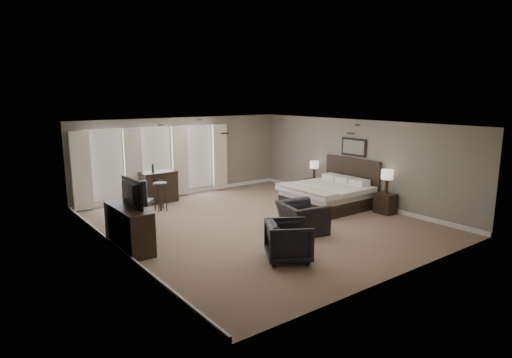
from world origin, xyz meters
TOP-DOWN VIEW (x-y plane):
  - room at (0.00, 0.00)m, footprint 7.60×8.60m
  - window_bay at (-1.00, 4.11)m, footprint 5.25×0.20m
  - bed at (2.58, 0.04)m, footprint 2.22×2.12m
  - nightstand_near at (3.47, -1.41)m, footprint 0.43×0.53m
  - nightstand_far at (3.47, 1.49)m, footprint 0.41×0.50m
  - lamp_near at (3.47, -1.41)m, footprint 0.33×0.33m
  - lamp_far at (3.47, 1.49)m, footprint 0.30×0.30m
  - wall_art at (3.70, 0.04)m, footprint 0.04×0.96m
  - dresser at (-3.45, 0.15)m, footprint 0.53×1.64m
  - tv at (-3.45, 0.15)m, footprint 0.62×1.07m
  - armchair_near at (0.39, -1.24)m, footprint 0.95×1.26m
  - armchair_far at (-1.08, -2.42)m, footprint 1.15×1.17m
  - bar_counter at (-1.14, 3.70)m, footprint 1.12×0.58m
  - bar_stool_left at (-1.56, 2.70)m, footprint 0.41×0.41m
  - bar_stool_right at (-1.23, 3.39)m, footprint 0.49×0.49m
  - desk_chair at (-2.50, 1.84)m, footprint 0.87×0.87m

SIDE VIEW (x-z plane):
  - nightstand_far at x=3.47m, z-range 0.00..0.54m
  - nightstand_near at x=3.47m, z-range 0.00..0.58m
  - bar_stool_right at x=-1.23m, z-range 0.00..0.81m
  - bar_stool_left at x=-1.56m, z-range 0.00..0.84m
  - armchair_far at x=-1.08m, z-range 0.00..0.90m
  - dresser at x=-3.45m, z-range 0.00..0.95m
  - bar_counter at x=-1.14m, z-range 0.00..0.98m
  - armchair_near at x=0.39m, z-range 0.00..0.99m
  - desk_chair at x=-2.50m, z-range 0.00..1.21m
  - bed at x=2.58m, z-range 0.00..1.41m
  - lamp_far at x=3.47m, z-range 0.54..1.16m
  - lamp_near at x=3.47m, z-range 0.58..1.27m
  - tv at x=-3.45m, z-range 0.95..1.09m
  - window_bay at x=-1.00m, z-range 0.05..2.35m
  - room at x=0.00m, z-range -0.02..2.62m
  - wall_art at x=3.70m, z-range 1.47..2.03m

